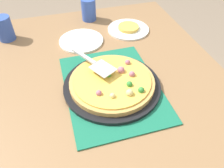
% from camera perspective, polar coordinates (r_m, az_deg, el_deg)
% --- Properties ---
extents(dining_table, '(1.40, 1.00, 0.75)m').
position_cam_1_polar(dining_table, '(0.97, 0.00, -5.53)').
color(dining_table, olive).
rests_on(dining_table, ground_plane).
extents(placemat, '(0.48, 0.36, 0.01)m').
position_cam_1_polar(placemat, '(0.89, 0.00, -0.79)').
color(placemat, '#196B4C').
rests_on(placemat, dining_table).
extents(pizza_pan, '(0.38, 0.38, 0.01)m').
position_cam_1_polar(pizza_pan, '(0.89, 0.00, -0.33)').
color(pizza_pan, black).
rests_on(pizza_pan, placemat).
extents(pizza, '(0.33, 0.33, 0.05)m').
position_cam_1_polar(pizza, '(0.87, 0.09, 0.65)').
color(pizza, tan).
rests_on(pizza, pizza_pan).
extents(plate_far_right, '(0.22, 0.22, 0.01)m').
position_cam_1_polar(plate_far_right, '(1.25, 4.15, 13.62)').
color(plate_far_right, white).
rests_on(plate_far_right, dining_table).
extents(plate_side, '(0.22, 0.22, 0.01)m').
position_cam_1_polar(plate_side, '(1.16, -7.78, 10.79)').
color(plate_side, white).
rests_on(plate_side, dining_table).
extents(served_slice_right, '(0.11, 0.11, 0.02)m').
position_cam_1_polar(served_slice_right, '(1.24, 4.18, 14.14)').
color(served_slice_right, '#EAB747').
rests_on(served_slice_right, plate_far_right).
extents(cup_near, '(0.08, 0.08, 0.12)m').
position_cam_1_polar(cup_near, '(1.26, -25.55, 12.54)').
color(cup_near, '#3351AD').
rests_on(cup_near, dining_table).
extents(cup_far, '(0.08, 0.08, 0.12)m').
position_cam_1_polar(cup_far, '(1.34, -5.92, 18.21)').
color(cup_far, '#3351AD').
rests_on(cup_far, dining_table).
extents(pizza_server, '(0.22, 0.15, 0.01)m').
position_cam_1_polar(pizza_server, '(0.90, -4.43, 5.31)').
color(pizza_server, silver).
rests_on(pizza_server, pizza).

